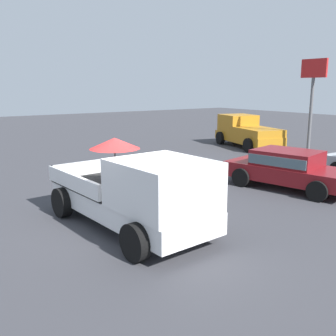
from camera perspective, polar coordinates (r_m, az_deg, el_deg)
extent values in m
plane|color=#38383D|center=(9.89, -5.87, -8.57)|extent=(80.00, 80.00, 0.00)
cylinder|color=black|center=(9.05, 5.53, -7.84)|extent=(0.82, 0.34, 0.80)
cylinder|color=black|center=(7.89, -4.85, -10.91)|extent=(0.82, 0.34, 0.80)
cylinder|color=black|center=(11.68, -6.64, -3.30)|extent=(0.82, 0.34, 0.80)
cylinder|color=black|center=(10.80, -15.46, -4.94)|extent=(0.82, 0.34, 0.80)
cube|color=white|center=(9.71, -5.95, -5.41)|extent=(5.12, 2.16, 0.50)
cube|color=white|center=(8.40, -0.79, -2.52)|extent=(2.23, 2.01, 1.08)
cube|color=#4C606B|center=(7.61, 3.89, -2.52)|extent=(0.18, 1.72, 0.64)
cube|color=black|center=(10.58, -9.41, -2.47)|extent=(2.93, 2.04, 0.06)
cube|color=white|center=(10.99, -5.30, -0.58)|extent=(2.80, 0.30, 0.40)
cube|color=white|center=(10.11, -13.98, -2.00)|extent=(2.80, 0.30, 0.40)
cube|color=white|center=(11.69, -12.76, -0.07)|extent=(0.23, 1.84, 0.40)
ellipsoid|color=#472D19|center=(9.73, -7.77, -1.93)|extent=(0.70, 0.37, 0.52)
sphere|color=#472D19|center=(9.41, -6.87, -0.38)|extent=(0.30, 0.30, 0.28)
cone|color=#472D19|center=(9.42, -6.48, 0.51)|extent=(0.10, 0.10, 0.12)
cone|color=#472D19|center=(9.34, -7.30, 0.39)|extent=(0.10, 0.10, 0.12)
cylinder|color=black|center=(9.97, -7.82, 0.03)|extent=(0.03, 0.03, 1.07)
cone|color=red|center=(9.86, -7.93, 3.65)|extent=(1.37, 1.37, 0.28)
cylinder|color=black|center=(23.79, 7.78, 4.44)|extent=(0.80, 0.45, 0.76)
cylinder|color=black|center=(24.74, 11.68, 4.59)|extent=(0.80, 0.45, 0.76)
cylinder|color=black|center=(21.05, 11.86, 3.32)|extent=(0.80, 0.45, 0.76)
cylinder|color=black|center=(22.11, 16.05, 3.51)|extent=(0.80, 0.45, 0.76)
cube|color=#B27219|center=(22.87, 11.78, 4.43)|extent=(5.10, 2.97, 0.50)
cube|color=#B27219|center=(23.81, 10.33, 6.59)|extent=(2.30, 2.23, 1.00)
cube|color=#B27219|center=(21.98, 13.21, 5.25)|extent=(3.07, 2.43, 0.40)
cylinder|color=black|center=(12.62, 21.29, -3.22)|extent=(0.69, 0.36, 0.66)
cylinder|color=black|center=(15.26, 14.29, -0.23)|extent=(0.69, 0.36, 0.66)
cylinder|color=black|center=(13.77, 10.81, -1.37)|extent=(0.69, 0.36, 0.66)
cube|color=maroon|center=(13.86, 17.51, -0.70)|extent=(4.58, 2.65, 0.52)
cube|color=maroon|center=(13.81, 17.27, 1.38)|extent=(2.40, 2.02, 0.56)
cube|color=#4C606B|center=(13.81, 17.27, 1.38)|extent=(2.36, 2.08, 0.32)
cylinder|color=#59595B|center=(20.66, 20.38, 7.04)|extent=(0.16, 0.16, 3.89)
cube|color=#B21E1E|center=(20.62, 20.87, 13.68)|extent=(1.40, 0.12, 0.90)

